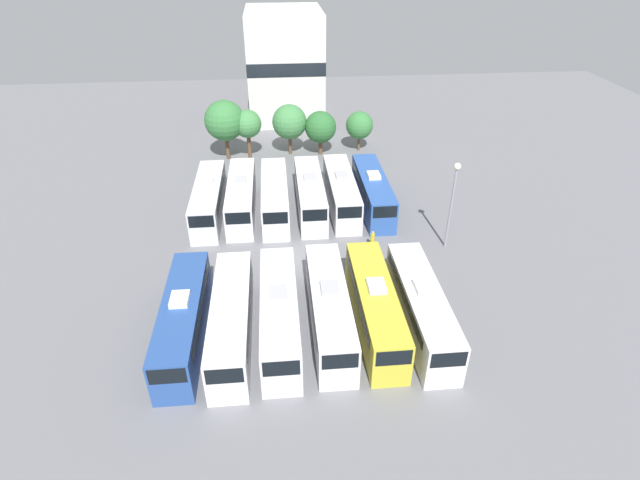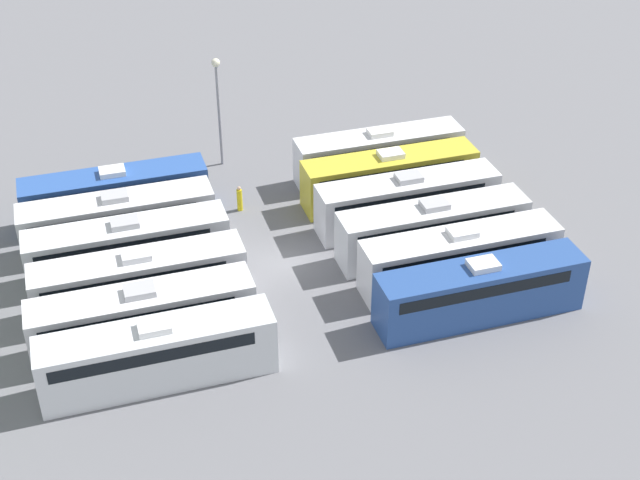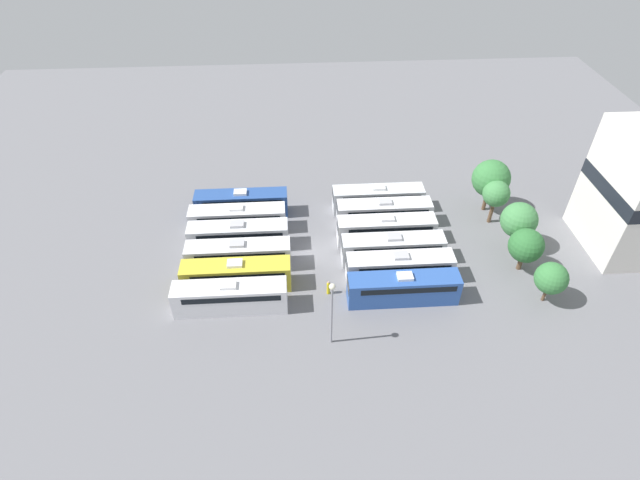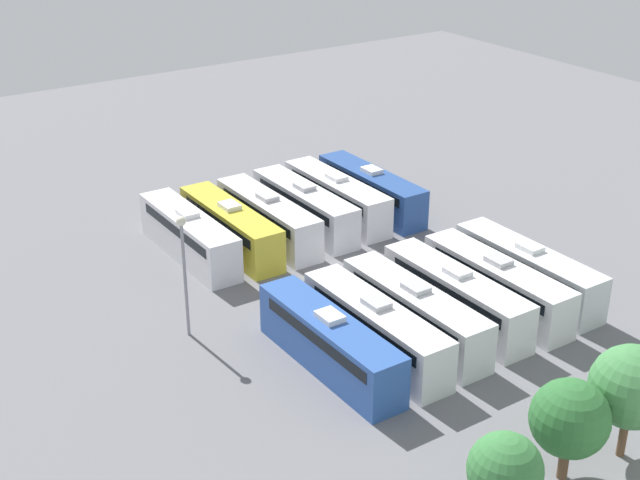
{
  "view_description": "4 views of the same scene",
  "coord_description": "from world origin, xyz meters",
  "views": [
    {
      "loc": [
        -1.34,
        -35.31,
        24.28
      ],
      "look_at": [
        1.89,
        -0.4,
        2.12
      ],
      "focal_mm": 28.0,
      "sensor_mm": 36.0,
      "label": 1
    },
    {
      "loc": [
        -42.72,
        11.04,
        30.89
      ],
      "look_at": [
        -1.03,
        -1.99,
        1.86
      ],
      "focal_mm": 50.0,
      "sensor_mm": 36.0,
      "label": 2
    },
    {
      "loc": [
        44.13,
        -2.12,
        39.41
      ],
      "look_at": [
        0.05,
        0.65,
        2.02
      ],
      "focal_mm": 28.0,
      "sensor_mm": 36.0,
      "label": 3
    },
    {
      "loc": [
        33.02,
        45.3,
        28.68
      ],
      "look_at": [
        1.97,
        -1.24,
        2.77
      ],
      "focal_mm": 50.0,
      "sensor_mm": 36.0,
      "label": 4
    }
  ],
  "objects": [
    {
      "name": "bus_8",
      "position": [
        -1.75,
        8.75,
        1.8
      ],
      "size": [
        2.54,
        11.74,
        3.62
      ],
      "color": "white",
      "rests_on": "ground_plane"
    },
    {
      "name": "ground_plane",
      "position": [
        0.0,
        0.0,
        0.0
      ],
      "size": [
        120.59,
        120.59,
        0.0
      ],
      "primitive_type": "plane",
      "color": "slate"
    },
    {
      "name": "bus_7",
      "position": [
        -5.03,
        9.01,
        1.8
      ],
      "size": [
        2.54,
        11.74,
        3.62
      ],
      "color": "white",
      "rests_on": "ground_plane"
    },
    {
      "name": "bus_0",
      "position": [
        -8.2,
        -8.88,
        1.8
      ],
      "size": [
        2.54,
        11.74,
        3.62
      ],
      "color": "#284C93",
      "rests_on": "ground_plane"
    },
    {
      "name": "bus_3",
      "position": [
        1.78,
        -8.64,
        1.8
      ],
      "size": [
        2.54,
        11.74,
        3.62
      ],
      "color": "silver",
      "rests_on": "ground_plane"
    },
    {
      "name": "bus_6",
      "position": [
        -8.17,
        8.73,
        1.8
      ],
      "size": [
        2.54,
        11.74,
        3.62
      ],
      "color": "silver",
      "rests_on": "ground_plane"
    },
    {
      "name": "light_pole",
      "position": [
        13.23,
        0.91,
        5.42
      ],
      "size": [
        0.6,
        0.6,
        8.01
      ],
      "color": "gray",
      "rests_on": "ground_plane"
    },
    {
      "name": "bus_4",
      "position": [
        4.99,
        -8.68,
        1.8
      ],
      "size": [
        2.54,
        11.74,
        3.62
      ],
      "color": "gold",
      "rests_on": "ground_plane"
    },
    {
      "name": "tree_0",
      "position": [
        -7.29,
        22.71,
        4.78
      ],
      "size": [
        4.76,
        4.76,
        7.19
      ],
      "color": "brown",
      "rests_on": "ground_plane"
    },
    {
      "name": "tree_2",
      "position": [
        0.37,
        23.62,
        4.06
      ],
      "size": [
        4.19,
        4.19,
        6.18
      ],
      "color": "brown",
      "rests_on": "ground_plane"
    },
    {
      "name": "tree_1",
      "position": [
        -4.63,
        22.58,
        4.3
      ],
      "size": [
        3.3,
        3.3,
        6.01
      ],
      "color": "brown",
      "rests_on": "ground_plane"
    },
    {
      "name": "bus_11",
      "position": [
        8.07,
        8.95,
        1.8
      ],
      "size": [
        2.54,
        11.74,
        3.62
      ],
      "color": "#2D56A8",
      "rests_on": "ground_plane"
    },
    {
      "name": "tree_3",
      "position": [
        4.12,
        23.17,
        3.45
      ],
      "size": [
        3.86,
        3.86,
        5.4
      ],
      "color": "brown",
      "rests_on": "ground_plane"
    },
    {
      "name": "bus_2",
      "position": [
        -1.7,
        -8.88,
        1.8
      ],
      "size": [
        2.54,
        11.74,
        3.62
      ],
      "color": "silver",
      "rests_on": "ground_plane"
    },
    {
      "name": "bus_10",
      "position": [
        4.91,
        9.15,
        1.8
      ],
      "size": [
        2.54,
        11.74,
        3.62
      ],
      "color": "silver",
      "rests_on": "ground_plane"
    },
    {
      "name": "bus_1",
      "position": [
        -4.95,
        -9.16,
        1.8
      ],
      "size": [
        2.54,
        11.74,
        3.62
      ],
      "color": "white",
      "rests_on": "ground_plane"
    },
    {
      "name": "bus_5",
      "position": [
        8.19,
        -9.11,
        1.8
      ],
      "size": [
        2.54,
        11.74,
        3.62
      ],
      "color": "white",
      "rests_on": "ground_plane"
    },
    {
      "name": "tree_4",
      "position": [
        9.07,
        23.98,
        3.24
      ],
      "size": [
        3.4,
        3.4,
        4.95
      ],
      "color": "brown",
      "rests_on": "ground_plane"
    },
    {
      "name": "worker_person",
      "position": [
        6.66,
        1.13,
        0.83
      ],
      "size": [
        0.36,
        0.36,
        1.78
      ],
      "color": "gold",
      "rests_on": "ground_plane"
    },
    {
      "name": "depot_building",
      "position": [
        0.47,
        38.81,
        7.43
      ],
      "size": [
        10.51,
        13.02,
        14.7
      ],
      "color": "silver",
      "rests_on": "ground_plane"
    },
    {
      "name": "bus_9",
      "position": [
        1.76,
        8.94,
        1.8
      ],
      "size": [
        2.54,
        11.74,
        3.62
      ],
      "color": "silver",
      "rests_on": "ground_plane"
    }
  ]
}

